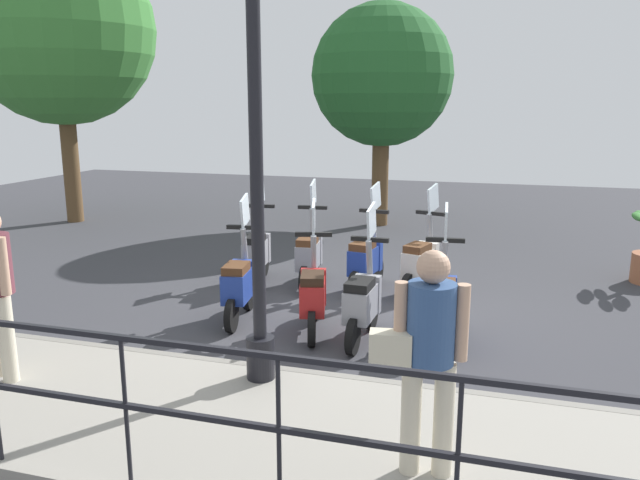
% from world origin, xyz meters
% --- Properties ---
extents(ground_plane, '(28.00, 28.00, 0.00)m').
position_xyz_m(ground_plane, '(0.00, 0.00, 0.00)').
color(ground_plane, '#38383D').
extents(promenade_walkway, '(2.20, 20.00, 0.15)m').
position_xyz_m(promenade_walkway, '(-3.15, 0.00, 0.07)').
color(promenade_walkway, gray).
rests_on(promenade_walkway, ground_plane).
extents(fence_railing, '(0.04, 16.03, 1.07)m').
position_xyz_m(fence_railing, '(-4.20, -0.00, 0.89)').
color(fence_railing, black).
rests_on(fence_railing, promenade_walkway).
extents(lamp_post_near, '(0.26, 0.90, 4.33)m').
position_xyz_m(lamp_post_near, '(-2.40, 0.31, 2.07)').
color(lamp_post_near, black).
rests_on(lamp_post_near, promenade_walkway).
extents(pedestrian_with_bag, '(0.36, 0.64, 1.59)m').
position_xyz_m(pedestrian_with_bag, '(-3.51, -1.33, 1.08)').
color(pedestrian_with_bag, beige).
rests_on(pedestrian_with_bag, promenade_walkway).
extents(tree_large, '(4.04, 4.04, 6.19)m').
position_xyz_m(tree_large, '(4.40, 7.55, 4.16)').
color(tree_large, brown).
rests_on(tree_large, ground_plane).
extents(tree_distant, '(2.99, 2.99, 4.71)m').
position_xyz_m(tree_distant, '(5.96, 0.83, 3.19)').
color(tree_distant, brown).
rests_on(tree_distant, ground_plane).
extents(scooter_near_0, '(1.23, 0.44, 1.54)m').
position_xyz_m(scooter_near_0, '(-0.66, -1.19, 0.48)').
color(scooter_near_0, black).
rests_on(scooter_near_0, ground_plane).
extents(scooter_near_1, '(1.23, 0.44, 1.54)m').
position_xyz_m(scooter_near_1, '(-0.87, -0.32, 0.48)').
color(scooter_near_1, black).
rests_on(scooter_near_1, ground_plane).
extents(scooter_near_2, '(1.21, 0.52, 1.54)m').
position_xyz_m(scooter_near_2, '(-0.78, 0.30, 0.48)').
color(scooter_near_2, black).
rests_on(scooter_near_2, ground_plane).
extents(scooter_near_3, '(1.23, 0.46, 1.54)m').
position_xyz_m(scooter_near_3, '(-0.63, 1.29, 0.48)').
color(scooter_near_3, black).
rests_on(scooter_near_3, ground_plane).
extents(scooter_far_0, '(1.20, 0.54, 1.54)m').
position_xyz_m(scooter_far_0, '(1.06, -0.72, 0.48)').
color(scooter_far_0, black).
rests_on(scooter_far_0, ground_plane).
extents(scooter_far_1, '(1.23, 0.47, 1.54)m').
position_xyz_m(scooter_far_1, '(0.98, 0.05, 0.48)').
color(scooter_far_1, black).
rests_on(scooter_far_1, ground_plane).
extents(scooter_far_2, '(1.23, 0.44, 1.54)m').
position_xyz_m(scooter_far_2, '(1.04, 0.91, 0.48)').
color(scooter_far_2, black).
rests_on(scooter_far_2, ground_plane).
extents(scooter_far_3, '(1.23, 0.45, 1.54)m').
position_xyz_m(scooter_far_3, '(0.94, 1.70, 0.48)').
color(scooter_far_3, black).
rests_on(scooter_far_3, ground_plane).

